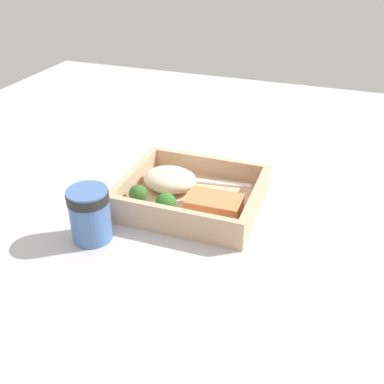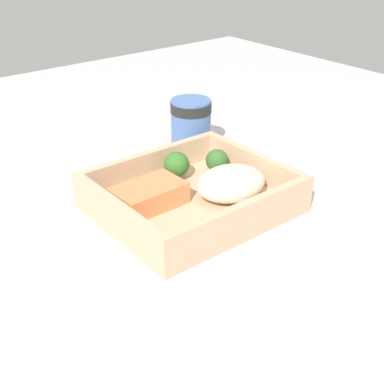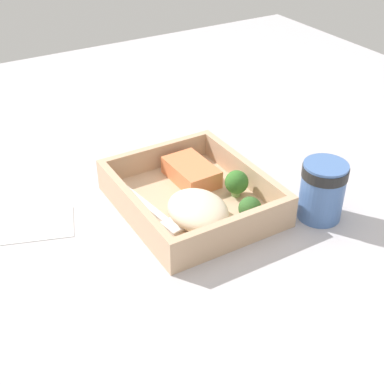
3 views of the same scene
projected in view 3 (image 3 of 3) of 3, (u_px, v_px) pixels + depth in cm
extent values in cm
cube|color=#B6B1B5|center=(192.00, 211.00, 84.88)|extent=(160.00, 160.00, 2.00)
cube|color=tan|center=(192.00, 203.00, 84.00)|extent=(24.81, 21.22, 1.20)
cube|color=tan|center=(133.00, 208.00, 78.29)|extent=(24.81, 1.20, 4.08)
cube|color=tan|center=(245.00, 172.00, 86.77)|extent=(24.81, 1.20, 4.08)
cube|color=tan|center=(157.00, 156.00, 90.99)|extent=(1.20, 18.82, 4.08)
cube|color=tan|center=(235.00, 229.00, 74.08)|extent=(1.20, 18.82, 4.08)
cube|color=#E87F4D|center=(191.00, 172.00, 87.77)|extent=(9.73, 6.27, 2.99)
ellipsoid|color=beige|center=(198.00, 210.00, 77.88)|extent=(10.40, 8.41, 4.10)
cylinder|color=#75A357|center=(236.00, 192.00, 84.33)|extent=(1.43, 1.43, 1.47)
sphere|color=#336B27|center=(237.00, 182.00, 83.35)|extent=(3.76, 3.76, 3.76)
cylinder|color=#7FA44F|center=(249.00, 216.00, 79.17)|extent=(1.32, 1.32, 1.06)
sphere|color=#336029|center=(250.00, 208.00, 78.35)|extent=(3.46, 3.46, 3.46)
cube|color=white|center=(142.00, 202.00, 82.89)|extent=(12.43, 2.78, 0.44)
cube|color=white|center=(172.00, 226.00, 77.74)|extent=(3.67, 2.64, 0.44)
cylinder|color=#496EAD|center=(322.00, 191.00, 79.59)|extent=(6.60, 6.60, 9.26)
cylinder|color=black|center=(325.00, 172.00, 77.71)|extent=(6.79, 6.79, 1.67)
cube|color=white|center=(30.00, 226.00, 79.85)|extent=(11.38, 14.63, 0.24)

